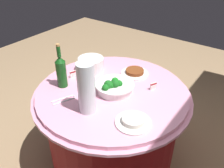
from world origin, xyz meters
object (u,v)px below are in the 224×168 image
at_px(plate_stack, 91,64).
at_px(food_plate_rice, 133,121).
at_px(serving_tongs, 65,100).
at_px(wine_bottle, 61,71).
at_px(broccoli_bowl, 114,87).
at_px(food_plate_stir_fry, 135,72).
at_px(label_placard_front, 153,86).
at_px(label_placard_mid, 73,74).
at_px(decorative_fruit_vase, 87,91).

distance_m(plate_stack, food_plate_rice, 0.72).
xyz_separation_m(serving_tongs, food_plate_rice, (-0.08, 0.50, 0.01)).
xyz_separation_m(plate_stack, food_plate_rice, (0.35, 0.63, -0.04)).
bearing_deg(wine_bottle, plate_stack, 177.27).
relative_size(plate_stack, serving_tongs, 1.28).
relative_size(broccoli_bowl, food_plate_stir_fry, 1.27).
xyz_separation_m(broccoli_bowl, serving_tongs, (0.29, -0.21, -0.04)).
relative_size(label_placard_front, label_placard_mid, 1.00).
bearing_deg(plate_stack, label_placard_mid, -13.87).
bearing_deg(food_plate_rice, decorative_fruit_vase, -77.68).
xyz_separation_m(broccoli_bowl, food_plate_rice, (0.21, 0.29, -0.02)).
distance_m(wine_bottle, food_plate_rice, 0.65).
distance_m(decorative_fruit_vase, serving_tongs, 0.25).
relative_size(wine_bottle, food_plate_stir_fry, 1.53).
bearing_deg(wine_bottle, decorative_fruit_vase, 72.19).
xyz_separation_m(plate_stack, decorative_fruit_vase, (0.42, 0.33, 0.09)).
bearing_deg(serving_tongs, wine_bottle, -130.99).
bearing_deg(broccoli_bowl, food_plate_rice, 54.37).
bearing_deg(label_placard_mid, food_plate_stir_fry, 131.72).
relative_size(plate_stack, food_plate_stir_fry, 0.95).
bearing_deg(serving_tongs, label_placard_mid, -147.19).
height_order(food_plate_rice, label_placard_mid, label_placard_mid).
xyz_separation_m(food_plate_rice, label_placard_mid, (-0.18, -0.67, 0.01)).
bearing_deg(wine_bottle, food_plate_rice, 86.13).
relative_size(food_plate_rice, label_placard_front, 4.00).
height_order(wine_bottle, food_plate_rice, wine_bottle).
distance_m(food_plate_stir_fry, label_placard_front, 0.25).
distance_m(plate_stack, serving_tongs, 0.45).
relative_size(plate_stack, label_placard_front, 3.82).
height_order(broccoli_bowl, decorative_fruit_vase, decorative_fruit_vase).
relative_size(plate_stack, decorative_fruit_vase, 0.62).
height_order(broccoli_bowl, food_plate_stir_fry, broccoli_bowl).
height_order(food_plate_rice, food_plate_stir_fry, food_plate_rice).
distance_m(broccoli_bowl, decorative_fruit_vase, 0.29).
bearing_deg(label_placard_front, food_plate_rice, 10.91).
bearing_deg(serving_tongs, food_plate_rice, 98.79).
bearing_deg(label_placard_front, plate_stack, -84.97).
bearing_deg(food_plate_stir_fry, label_placard_mid, -48.28).
bearing_deg(label_placard_mid, broccoli_bowl, 93.99).
height_order(broccoli_bowl, label_placard_front, broccoli_bowl).
distance_m(serving_tongs, label_placard_front, 0.64).
bearing_deg(food_plate_stir_fry, food_plate_rice, 30.63).
height_order(broccoli_bowl, food_plate_rice, broccoli_bowl).
xyz_separation_m(decorative_fruit_vase, food_plate_rice, (-0.07, 0.30, -0.13)).
distance_m(broccoli_bowl, food_plate_stir_fry, 0.30).
height_order(plate_stack, label_placard_front, plate_stack).
height_order(serving_tongs, label_placard_front, label_placard_front).
bearing_deg(label_placard_front, food_plate_stir_fry, -116.01).
height_order(serving_tongs, food_plate_stir_fry, food_plate_stir_fry).
relative_size(broccoli_bowl, plate_stack, 1.33).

